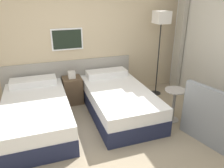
{
  "coord_description": "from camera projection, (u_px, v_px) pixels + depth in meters",
  "views": [
    {
      "loc": [
        -0.83,
        -2.49,
        2.17
      ],
      "look_at": [
        0.35,
        0.95,
        0.66
      ],
      "focal_mm": 35.0,
      "sensor_mm": 36.0,
      "label": 1
    }
  ],
  "objects": [
    {
      "name": "bed_near_window",
      "position": [
        118.0,
        100.0,
        4.2
      ],
      "size": [
        1.08,
        1.98,
        0.64
      ],
      "color": "#1E233D",
      "rests_on": "ground_plane"
    },
    {
      "name": "nightstand",
      "position": [
        73.0,
        90.0,
        4.61
      ],
      "size": [
        0.38,
        0.39,
        0.69
      ],
      "color": "brown",
      "rests_on": "ground_plane"
    },
    {
      "name": "floor_lamp",
      "position": [
        161.0,
        23.0,
        4.51
      ],
      "size": [
        0.29,
        0.29,
        1.84
      ],
      "color": "black",
      "rests_on": "ground_plane"
    },
    {
      "name": "bed_near_door",
      "position": [
        36.0,
        113.0,
        3.75
      ],
      "size": [
        1.08,
        1.98,
        0.64
      ],
      "color": "#1E233D",
      "rests_on": "ground_plane"
    },
    {
      "name": "side_table",
      "position": [
        174.0,
        100.0,
        3.89
      ],
      "size": [
        0.37,
        0.37,
        0.61
      ],
      "color": "gray",
      "rests_on": "ground_plane"
    },
    {
      "name": "ground_plane",
      "position": [
        110.0,
        151.0,
        3.25
      ],
      "size": [
        16.0,
        16.0,
        0.0
      ],
      "primitive_type": "plane",
      "color": "gray"
    },
    {
      "name": "wall_headboard",
      "position": [
        78.0,
        38.0,
        4.56
      ],
      "size": [
        10.0,
        0.1,
        2.7
      ],
      "color": "#C6B28E",
      "rests_on": "ground_plane"
    },
    {
      "name": "armchair",
      "position": [
        216.0,
        119.0,
        3.51
      ],
      "size": [
        0.93,
        0.97,
        0.91
      ],
      "rotation": [
        0.0,
        0.0,
        1.83
      ],
      "color": "gray",
      "rests_on": "ground_plane"
    }
  ]
}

